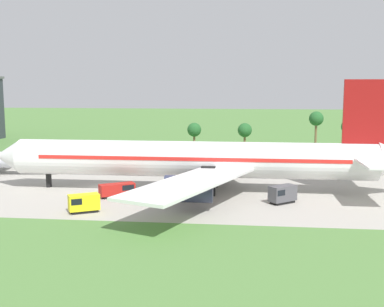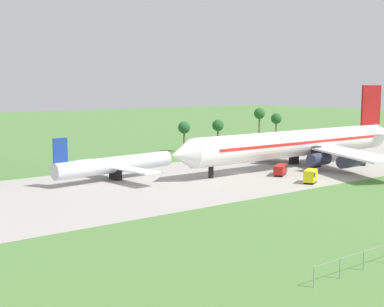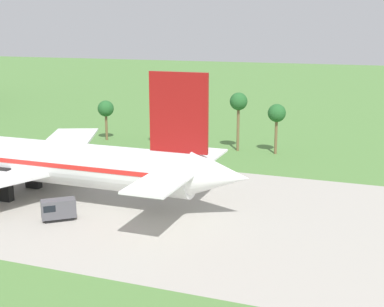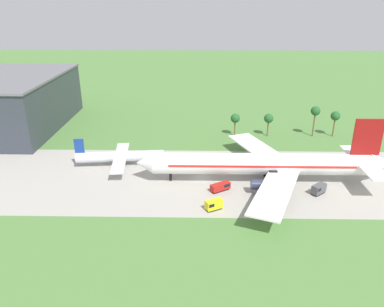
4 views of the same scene
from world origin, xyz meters
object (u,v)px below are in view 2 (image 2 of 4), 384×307
at_px(fuel_truck, 310,176).
at_px(regional_aircraft, 115,165).
at_px(baggage_tug, 281,169).
at_px(catering_van, 361,159).
at_px(jet_airliner, 301,143).

bearing_deg(fuel_truck, regional_aircraft, 137.35).
height_order(regional_aircraft, baggage_tug, regional_aircraft).
height_order(baggage_tug, fuel_truck, fuel_truck).
height_order(baggage_tug, catering_van, catering_van).
bearing_deg(baggage_tug, jet_airliner, 24.26).
bearing_deg(fuel_truck, jet_airliner, 45.94).
relative_size(jet_airliner, baggage_tug, 12.62).
distance_m(regional_aircraft, baggage_tug, 35.82).
relative_size(regional_aircraft, catering_van, 5.96).
distance_m(baggage_tug, catering_van, 26.89).
distance_m(regional_aircraft, catering_van, 61.31).
height_order(regional_aircraft, catering_van, regional_aircraft).
distance_m(jet_airliner, regional_aircraft, 46.44).
xyz_separation_m(regional_aircraft, catering_van, (58.56, -18.08, -1.63)).
relative_size(fuel_truck, catering_van, 1.02).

